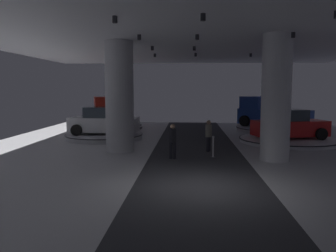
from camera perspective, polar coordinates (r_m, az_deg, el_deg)
ground at (r=11.61m, az=5.24°, el=-9.89°), size 24.00×44.00×0.06m
ceiling_with_spotlights at (r=11.42m, az=5.53°, el=18.10°), size 24.00×44.00×0.39m
column_right at (r=16.15m, az=16.99°, el=4.33°), size 1.27×1.27×5.50m
column_left at (r=17.92m, az=-7.81°, el=4.67°), size 1.41×1.41×5.50m
display_platform_far_left at (r=22.76m, az=-10.21°, el=-1.60°), size 4.85×4.85×0.31m
display_car_far_left at (r=22.67m, az=-10.32°, el=0.66°), size 4.35×2.51×1.71m
display_platform_far_right at (r=22.17m, az=18.92°, el=-2.14°), size 5.84×5.84×0.24m
display_car_far_right at (r=22.05m, az=18.93°, el=0.09°), size 4.50×2.98×1.71m
display_platform_deep_right at (r=28.26m, az=16.63°, el=-0.36°), size 5.68×5.68×0.24m
pickup_truck_deep_right at (r=28.33m, az=16.14°, el=1.78°), size 5.28×5.19×2.30m
display_platform_deep_left at (r=28.60m, az=-9.95°, el=-0.11°), size 5.86×5.86×0.26m
pickup_truck_deep_left at (r=28.19m, az=-9.93°, el=1.94°), size 3.93×5.69×2.30m
visitor_walking_near at (r=17.87m, az=6.55°, el=-1.24°), size 0.32×0.32×1.59m
visitor_walking_far at (r=15.91m, az=0.76°, el=-2.10°), size 0.32×0.32×1.59m
stanchion_a at (r=16.39m, az=7.27°, el=-3.81°), size 0.28×0.28×1.01m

